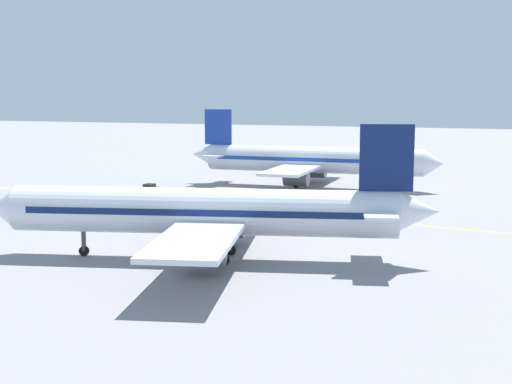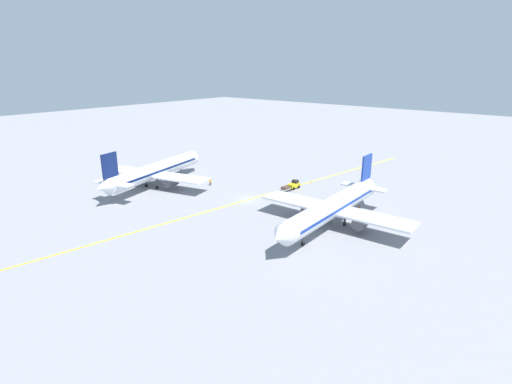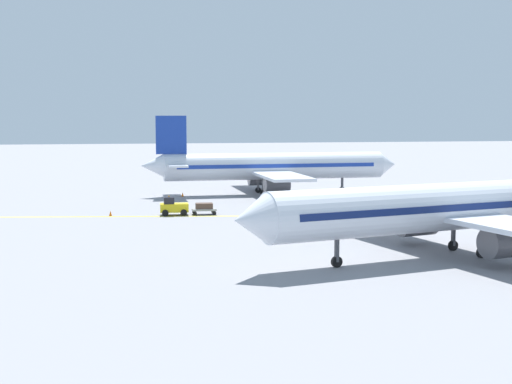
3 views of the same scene
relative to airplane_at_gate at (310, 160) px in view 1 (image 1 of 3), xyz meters
name	(u,v)px [view 1 (image 1 of 3)]	position (x,y,z in m)	size (l,w,h in m)	color
ground_plane	(244,210)	(21.14, -1.42, -3.71)	(400.00, 400.00, 0.00)	gray
apron_yellow_centreline	(244,210)	(21.14, -1.42, -3.71)	(0.40, 120.00, 0.01)	yellow
airplane_at_gate	(310,160)	(0.00, 0.00, 0.00)	(28.16, 35.49, 10.60)	silver
airplane_adjacent_stand	(208,212)	(44.37, 4.75, 0.00)	(28.42, 35.13, 10.60)	silver
baggage_tug_white	(153,192)	(18.22, -14.52, -2.81)	(1.85, 3.06, 2.11)	gold
baggage_cart_trailing	(177,195)	(18.35, -11.23, -2.95)	(1.50, 2.65, 1.24)	gray
ground_crew_worker	(167,221)	(34.90, -3.85, -2.80)	(0.31, 0.56, 1.68)	#23232D
traffic_cone_near_nose	(108,194)	(17.67, -21.15, -3.43)	(0.32, 0.32, 0.55)	orange
traffic_cone_mid_apron	(227,182)	(0.74, -12.16, -3.43)	(0.32, 0.32, 0.55)	orange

